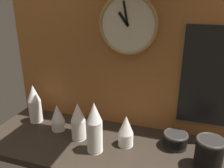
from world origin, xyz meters
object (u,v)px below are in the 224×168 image
Objects in this scene: cup_stack_far_left at (35,103)px; bowl_stack_right at (175,139)px; wall_clock at (128,25)px; bowl_stack_far_right at (209,153)px; cup_stack_center_left at (78,121)px; cup_stack_left at (58,117)px; cup_stack_center_right at (126,131)px; cup_stack_center at (95,128)px.

bowl_stack_right is (0.91, -0.00, -0.08)m from cup_stack_far_left.
cup_stack_far_left is 0.79m from wall_clock.
wall_clock is (-0.33, 0.14, 0.60)m from bowl_stack_right.
cup_stack_center_left is at bearing 176.88° from bowl_stack_far_right.
wall_clock reaches higher than bowl_stack_right.
cup_stack_left is (0.20, -0.05, -0.04)m from cup_stack_far_left.
cup_stack_center_right is 0.45m from cup_stack_left.
wall_clock reaches higher than cup_stack_center_right.
bowl_stack_far_right is at bearing -3.12° from cup_stack_center_left.
bowl_stack_far_right is at bearing 4.57° from cup_stack_center.
cup_stack_center_right is 1.35× the size of bowl_stack_right.
cup_stack_far_left reaches higher than cup_stack_center_right.
bowl_stack_right is (0.27, 0.07, -0.05)m from cup_stack_center_right.
cup_stack_center_right is at bearing -165.05° from bowl_stack_right.
cup_stack_center_right is 0.44m from bowl_stack_far_right.
bowl_stack_far_right is (0.58, 0.05, -0.06)m from cup_stack_center.
cup_stack_center_left reaches higher than bowl_stack_far_right.
cup_stack_center_left is at bearing -176.01° from cup_stack_center_right.
cup_stack_far_left is 0.92m from bowl_stack_right.
cup_stack_left is at bearing -154.54° from wall_clock.
cup_stack_center_left is (-0.28, -0.02, 0.02)m from cup_stack_center_right.
cup_stack_far_left is 0.21m from cup_stack_left.
cup_stack_center_left is 1.41× the size of bowl_stack_far_right.
cup_stack_center_right is 0.64× the size of cup_stack_center.
bowl_stack_right is (0.55, 0.09, -0.07)m from cup_stack_center_left.
cup_stack_center reaches higher than cup_stack_center_left.
cup_stack_center is 0.34m from cup_stack_left.
bowl_stack_right is at bearing 3.64° from cup_stack_left.
bowl_stack_far_right is (1.08, -0.13, -0.04)m from cup_stack_far_left.
cup_stack_center is 0.53m from cup_stack_far_left.
bowl_stack_right is at bearing 14.95° from cup_stack_center_right.
cup_stack_center is at bearing -19.68° from cup_stack_far_left.
cup_stack_center_left reaches higher than cup_stack_center_right.
wall_clock is at bearing 46.01° from cup_stack_center_left.
cup_stack_far_left reaches higher than cup_stack_center_left.
cup_stack_center_right is 1.09× the size of cup_stack_left.
wall_clock reaches higher than cup_stack_left.
cup_stack_center_right is at bearing 3.99° from cup_stack_center_left.
cup_stack_center_right reaches higher than bowl_stack_right.
bowl_stack_right is at bearing 141.50° from bowl_stack_far_right.
cup_stack_center is 1.26× the size of cup_stack_center_left.
bowl_stack_far_right is 0.79m from wall_clock.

